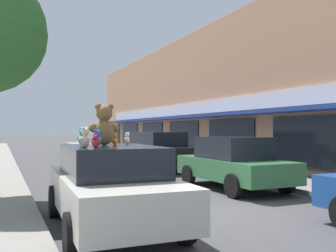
{
  "coord_description": "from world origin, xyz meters",
  "views": [
    {
      "loc": [
        -4.38,
        -7.36,
        1.89
      ],
      "look_at": [
        -0.28,
        1.76,
        1.99
      ],
      "focal_mm": 40.0,
      "sensor_mm": 36.0,
      "label": 1
    }
  ],
  "objects": [
    {
      "name": "plush_art_car",
      "position": [
        -2.44,
        -0.38,
        0.84
      ],
      "size": [
        2.18,
        4.59,
        1.58
      ],
      "rotation": [
        0.0,
        0.0,
        -0.04
      ],
      "color": "beige",
      "rests_on": "ground_plane"
    },
    {
      "name": "teddy_bear_blue",
      "position": [
        -2.73,
        -0.46,
        1.74
      ],
      "size": [
        0.24,
        0.19,
        0.32
      ],
      "rotation": [
        0.0,
        0.0,
        3.58
      ],
      "color": "blue",
      "rests_on": "plush_art_car"
    },
    {
      "name": "parked_car_far_center",
      "position": [
        2.42,
        2.67,
        0.85
      ],
      "size": [
        2.04,
        4.36,
        1.66
      ],
      "color": "#336B3D",
      "rests_on": "ground_plane"
    },
    {
      "name": "teddy_bear_giant",
      "position": [
        -2.47,
        0.03,
        1.99
      ],
      "size": [
        0.63,
        0.41,
        0.84
      ],
      "rotation": [
        0.0,
        0.0,
        3.0
      ],
      "color": "olive",
      "rests_on": "plush_art_car"
    },
    {
      "name": "ground_plane",
      "position": [
        0.0,
        0.0,
        0.0
      ],
      "size": [
        260.0,
        260.0,
        0.0
      ],
      "primitive_type": "plane",
      "color": "#424244"
    },
    {
      "name": "teddy_bear_red",
      "position": [
        -2.91,
        -1.09,
        1.69
      ],
      "size": [
        0.17,
        0.15,
        0.23
      ],
      "rotation": [
        0.0,
        0.0,
        2.51
      ],
      "color": "red",
      "rests_on": "plush_art_car"
    },
    {
      "name": "teddy_bear_cream",
      "position": [
        -3.05,
        -0.9,
        1.76
      ],
      "size": [
        0.26,
        0.23,
        0.36
      ],
      "rotation": [
        0.0,
        0.0,
        3.79
      ],
      "color": "beige",
      "rests_on": "plush_art_car"
    },
    {
      "name": "teddy_bear_teal",
      "position": [
        -2.91,
        -0.03,
        1.75
      ],
      "size": [
        0.24,
        0.23,
        0.35
      ],
      "rotation": [
        0.0,
        0.0,
        2.4
      ],
      "color": "teal",
      "rests_on": "plush_art_car"
    },
    {
      "name": "teddy_bear_orange",
      "position": [
        -2.24,
        0.07,
        1.7
      ],
      "size": [
        0.18,
        0.13,
        0.23
      ],
      "rotation": [
        0.0,
        0.0,
        3.56
      ],
      "color": "orange",
      "rests_on": "plush_art_car"
    },
    {
      "name": "storefront_row",
      "position": [
        12.77,
        13.88,
        3.89
      ],
      "size": [
        14.26,
        37.19,
        7.8
      ],
      "color": "tan",
      "rests_on": "ground_plane"
    },
    {
      "name": "parked_car_far_right",
      "position": [
        2.42,
        8.89,
        0.94
      ],
      "size": [
        2.07,
        4.63,
        1.79
      ],
      "color": "black",
      "rests_on": "ground_plane"
    },
    {
      "name": "teddy_bear_white",
      "position": [
        -1.83,
        0.52,
        1.71
      ],
      "size": [
        0.18,
        0.17,
        0.26
      ],
      "rotation": [
        0.0,
        0.0,
        3.85
      ],
      "color": "white",
      "rests_on": "plush_art_car"
    }
  ]
}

